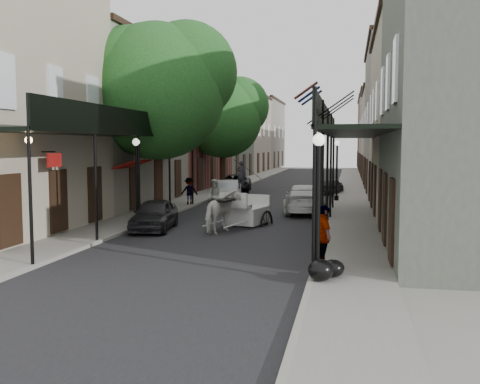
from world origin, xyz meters
The scene contains 24 objects.
ground centered at (0.00, 0.00, 0.00)m, with size 140.00×140.00×0.00m, color gray.
road centered at (0.00, 20.00, 0.01)m, with size 8.00×90.00×0.01m, color black.
sidewalk_left centered at (-5.00, 20.00, 0.06)m, with size 2.20×90.00×0.12m, color gray.
sidewalk_right centered at (5.00, 20.00, 0.06)m, with size 2.20×90.00×0.12m, color gray.
building_row_left centered at (-8.60, 30.00, 5.25)m, with size 5.00×80.00×10.50m, color #A49783.
building_row_right centered at (8.60, 30.00, 5.25)m, with size 5.00×80.00×10.50m, color gray.
gallery_left centered at (-4.79, 6.98, 4.05)m, with size 2.20×18.05×4.88m.
gallery_right centered at (4.79, 6.98, 4.05)m, with size 2.20×18.05×4.88m.
tree_near centered at (-4.20, 10.18, 6.49)m, with size 7.31×6.80×9.63m.
tree_far centered at (-4.25, 24.18, 5.84)m, with size 6.45×6.00×8.61m.
lamppost_right_near centered at (4.10, -2.00, 2.05)m, with size 0.32×0.32×3.71m.
lamppost_left centered at (-4.10, 6.00, 2.05)m, with size 0.32×0.32×3.71m.
lamppost_right_far centered at (4.10, 18.00, 2.05)m, with size 0.32×0.32×3.71m.
horse centered at (-0.11, 5.30, 0.86)m, with size 0.93×2.05×1.73m, color silver.
carriage centered at (0.53, 7.92, 1.12)m, with size 2.14×2.82×2.89m.
pedestrian_walking centered at (-2.00, 11.36, 0.89)m, with size 0.86×0.67×1.78m, color beige.
pedestrian_sidewalk_left centered at (-4.20, 13.98, 0.90)m, with size 1.00×0.58×1.55m, color gray.
pedestrian_sidewalk_right centered at (4.20, -0.64, 0.99)m, with size 1.02×0.43×1.75m, color gray.
car_left_near centered at (-3.07, 5.36, 0.65)m, with size 1.53×3.81×1.30m, color black.
car_left_mid centered at (-2.60, 16.92, 0.67)m, with size 1.42×4.08×1.35m, color #AAABB0.
car_left_far centered at (-3.60, 24.00, 0.66)m, with size 2.20×4.76×1.32m, color black.
car_right_near centered at (2.60, 12.29, 0.75)m, with size 2.10×5.16×1.50m, color silver.
car_right_far centered at (3.60, 23.87, 0.59)m, with size 1.39×3.45×1.18m, color black.
trash_bags centered at (4.32, -2.03, 0.38)m, with size 0.91×1.06×0.56m.
Camera 1 is at (4.86, -15.58, 3.53)m, focal length 40.00 mm.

